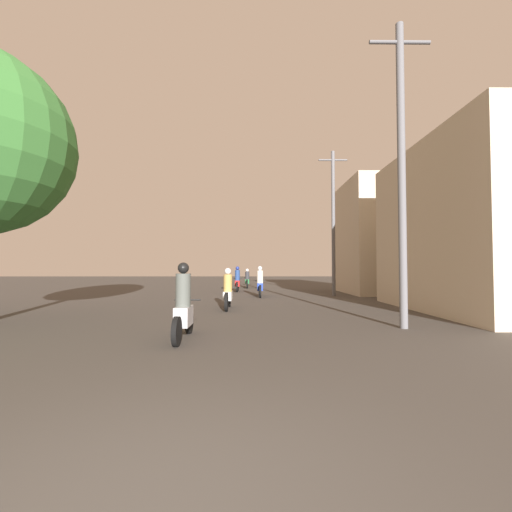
% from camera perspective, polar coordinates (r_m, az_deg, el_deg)
% --- Properties ---
extents(motorcycle_silver, '(0.60, 1.94, 1.66)m').
position_cam_1_polar(motorcycle_silver, '(7.61, -11.99, -8.52)').
color(motorcycle_silver, black).
rests_on(motorcycle_silver, ground_plane).
extents(motorcycle_white, '(0.60, 2.15, 1.54)m').
position_cam_1_polar(motorcycle_white, '(12.91, -4.71, -6.10)').
color(motorcycle_white, black).
rests_on(motorcycle_white, ground_plane).
extents(motorcycle_blue, '(0.60, 2.10, 1.64)m').
position_cam_1_polar(motorcycle_blue, '(18.37, 0.66, -4.78)').
color(motorcycle_blue, black).
rests_on(motorcycle_blue, ground_plane).
extents(motorcycle_red, '(0.60, 2.08, 1.64)m').
position_cam_1_polar(motorcycle_red, '(22.44, -3.11, -4.26)').
color(motorcycle_red, black).
rests_on(motorcycle_red, ground_plane).
extents(motorcycle_green, '(0.60, 2.13, 1.48)m').
position_cam_1_polar(motorcycle_green, '(26.39, -1.47, -4.05)').
color(motorcycle_green, black).
rests_on(motorcycle_green, ground_plane).
extents(building_right_near, '(5.42, 7.75, 5.97)m').
position_cam_1_polar(building_right_near, '(14.82, 34.58, 3.95)').
color(building_right_near, beige).
rests_on(building_right_near, ground_plane).
extents(building_right_far, '(4.37, 6.32, 6.77)m').
position_cam_1_polar(building_right_far, '(22.70, 19.70, 2.78)').
color(building_right_far, beige).
rests_on(building_right_far, ground_plane).
extents(utility_pole_near, '(1.60, 0.20, 7.96)m').
position_cam_1_polar(utility_pole_near, '(9.88, 23.09, 13.44)').
color(utility_pole_near, slate).
rests_on(utility_pole_near, ground_plane).
extents(utility_pole_far, '(1.60, 0.20, 8.10)m').
position_cam_1_polar(utility_pole_far, '(19.68, 12.76, 5.88)').
color(utility_pole_far, slate).
rests_on(utility_pole_far, ground_plane).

